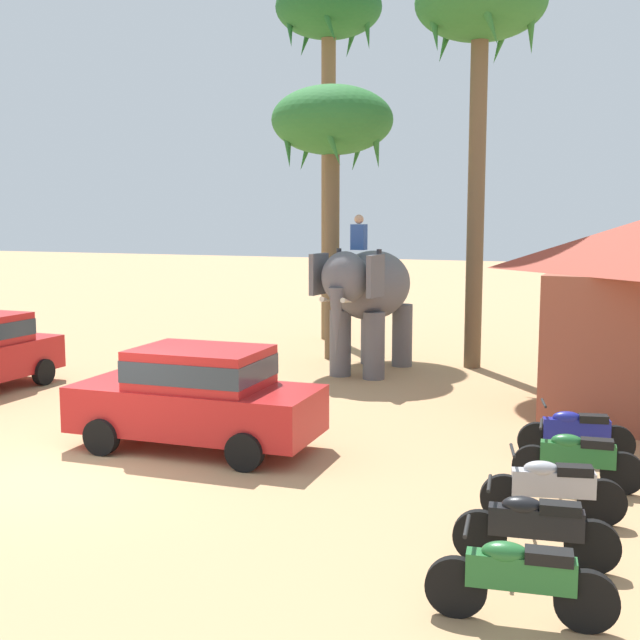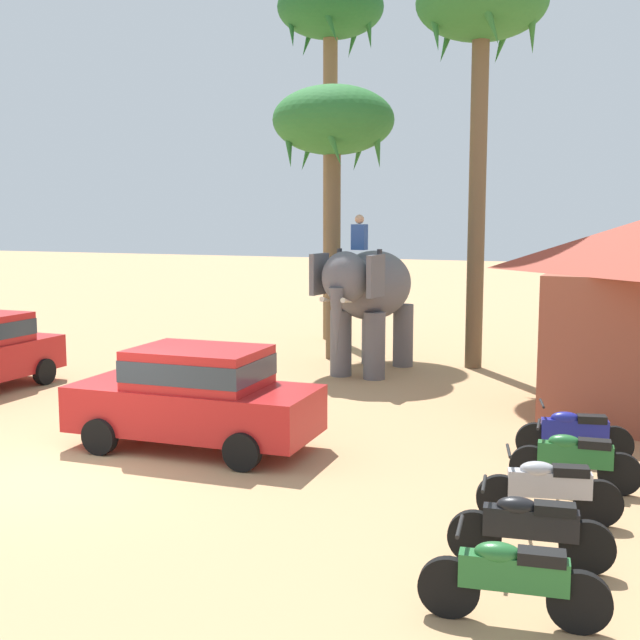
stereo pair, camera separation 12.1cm
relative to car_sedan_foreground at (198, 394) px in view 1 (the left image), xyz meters
The scene contains 11 objects.
ground_plane 2.22m from the car_sedan_foreground, 118.78° to the right, with size 120.00×120.00×0.00m, color tan.
car_sedan_foreground is the anchor object (origin of this frame).
elephant_with_mahout 7.45m from the car_sedan_foreground, 86.39° to the left, with size 1.85×3.93×3.88m.
motorcycle_nearest_camera 7.06m from the car_sedan_foreground, 33.96° to the right, with size 1.80×0.55×0.94m.
motorcycle_second_in_row 6.38m from the car_sedan_foreground, 24.15° to the right, with size 1.80×0.55×0.94m.
motorcycle_mid_row 5.97m from the car_sedan_foreground, 11.47° to the right, with size 1.77×0.65×0.94m.
motorcycle_fourth_in_row 6.04m from the car_sedan_foreground, ahead, with size 1.80×0.55×0.94m.
motorcycle_far_in_row 6.12m from the car_sedan_foreground, 15.61° to the left, with size 1.78×0.64×0.94m.
palm_tree_near_hut 10.35m from the car_sedan_foreground, 97.02° to the left, with size 3.20×3.20×7.24m.
palm_tree_left_of_road 12.14m from the car_sedan_foreground, 73.21° to the left, with size 3.20×3.20×9.88m.
palm_tree_far_back 15.08m from the car_sedan_foreground, 101.61° to the left, with size 3.20×3.20×10.95m.
Camera 1 is at (7.82, -9.62, 3.85)m, focal length 45.52 mm.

